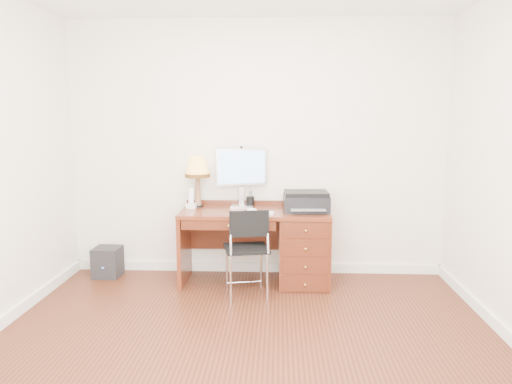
{
  "coord_description": "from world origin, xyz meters",
  "views": [
    {
      "loc": [
        0.24,
        -3.56,
        1.7
      ],
      "look_at": [
        0.02,
        1.2,
        0.97
      ],
      "focal_mm": 35.0,
      "sensor_mm": 36.0,
      "label": 1
    }
  ],
  "objects_px": {
    "desk": "(286,243)",
    "leg_lamp": "(198,170)",
    "equipment_box": "(108,262)",
    "printer": "(306,201)",
    "monitor": "(242,170)",
    "phone": "(192,202)",
    "chair": "(246,243)"
  },
  "relations": [
    {
      "from": "monitor",
      "to": "chair",
      "type": "height_order",
      "value": "monitor"
    },
    {
      "from": "leg_lamp",
      "to": "equipment_box",
      "type": "relative_size",
      "value": 1.68
    },
    {
      "from": "equipment_box",
      "to": "printer",
      "type": "bearing_deg",
      "value": -0.68
    },
    {
      "from": "printer",
      "to": "leg_lamp",
      "type": "distance_m",
      "value": 1.18
    },
    {
      "from": "printer",
      "to": "leg_lamp",
      "type": "relative_size",
      "value": 0.87
    },
    {
      "from": "desk",
      "to": "equipment_box",
      "type": "bearing_deg",
      "value": 177.11
    },
    {
      "from": "desk",
      "to": "chair",
      "type": "bearing_deg",
      "value": -131.45
    },
    {
      "from": "monitor",
      "to": "equipment_box",
      "type": "relative_size",
      "value": 1.94
    },
    {
      "from": "printer",
      "to": "leg_lamp",
      "type": "bearing_deg",
      "value": 168.17
    },
    {
      "from": "monitor",
      "to": "chair",
      "type": "relative_size",
      "value": 0.72
    },
    {
      "from": "equipment_box",
      "to": "monitor",
      "type": "bearing_deg",
      "value": 7.13
    },
    {
      "from": "leg_lamp",
      "to": "phone",
      "type": "bearing_deg",
      "value": -131.05
    },
    {
      "from": "leg_lamp",
      "to": "printer",
      "type": "bearing_deg",
      "value": -9.1
    },
    {
      "from": "desk",
      "to": "monitor",
      "type": "distance_m",
      "value": 0.89
    },
    {
      "from": "desk",
      "to": "phone",
      "type": "bearing_deg",
      "value": 173.64
    },
    {
      "from": "printer",
      "to": "monitor",
      "type": "bearing_deg",
      "value": 158.22
    },
    {
      "from": "desk",
      "to": "monitor",
      "type": "height_order",
      "value": "monitor"
    },
    {
      "from": "desk",
      "to": "phone",
      "type": "xyz_separation_m",
      "value": [
        -0.99,
        0.11,
        0.4
      ]
    },
    {
      "from": "desk",
      "to": "chair",
      "type": "height_order",
      "value": "chair"
    },
    {
      "from": "monitor",
      "to": "desk",
      "type": "bearing_deg",
      "value": -39.92
    },
    {
      "from": "equipment_box",
      "to": "chair",
      "type": "bearing_deg",
      "value": -17.31
    },
    {
      "from": "monitor",
      "to": "printer",
      "type": "relative_size",
      "value": 1.32
    },
    {
      "from": "printer",
      "to": "equipment_box",
      "type": "xyz_separation_m",
      "value": [
        -2.1,
        0.1,
        -0.69
      ]
    },
    {
      "from": "monitor",
      "to": "leg_lamp",
      "type": "relative_size",
      "value": 1.15
    },
    {
      "from": "desk",
      "to": "monitor",
      "type": "relative_size",
      "value": 2.45
    },
    {
      "from": "phone",
      "to": "equipment_box",
      "type": "height_order",
      "value": "phone"
    },
    {
      "from": "desk",
      "to": "printer",
      "type": "xyz_separation_m",
      "value": [
        0.19,
        -0.0,
        0.44
      ]
    },
    {
      "from": "monitor",
      "to": "phone",
      "type": "bearing_deg",
      "value": 177.88
    },
    {
      "from": "desk",
      "to": "leg_lamp",
      "type": "xyz_separation_m",
      "value": [
        -0.93,
        0.18,
        0.73
      ]
    },
    {
      "from": "phone",
      "to": "chair",
      "type": "xyz_separation_m",
      "value": [
        0.6,
        -0.55,
        -0.29
      ]
    },
    {
      "from": "chair",
      "to": "desk",
      "type": "bearing_deg",
      "value": 36.98
    },
    {
      "from": "phone",
      "to": "chair",
      "type": "distance_m",
      "value": 0.87
    }
  ]
}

